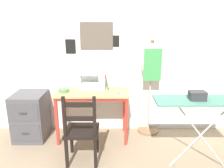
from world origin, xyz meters
name	(u,v)px	position (x,y,z in m)	size (l,w,h in m)	color
ground_plane	(91,146)	(0.00, 0.00, 0.00)	(14.00, 14.00, 0.00)	gray
wall_back	(92,50)	(0.00, 0.56, 1.28)	(10.00, 0.07, 2.55)	silver
sewing_table	(91,99)	(0.00, 0.23, 0.62)	(1.04, 0.49, 0.73)	tan
sewing_machine	(92,80)	(0.01, 0.37, 0.86)	(0.40, 0.16, 0.31)	silver
fabric_bowl	(63,90)	(-0.40, 0.23, 0.75)	(0.14, 0.14, 0.05)	#56895B
scissors	(120,93)	(0.40, 0.16, 0.73)	(0.11, 0.11, 0.01)	silver
thread_spool_near_machine	(107,89)	(0.23, 0.32, 0.75)	(0.04, 0.04, 0.04)	green
wooden_chair	(81,131)	(-0.08, -0.34, 0.42)	(0.40, 0.38, 0.90)	black
filing_cabinet	(30,116)	(-0.92, 0.26, 0.34)	(0.45, 0.51, 0.69)	#4C4C51
dress_form	(150,68)	(0.86, 0.43, 1.03)	(0.32, 0.32, 1.45)	#846647
ironing_board	(203,103)	(1.31, -0.45, 0.81)	(1.11, 0.35, 0.87)	#518E7A
storage_box	(196,95)	(1.22, -0.46, 0.91)	(0.18, 0.13, 0.10)	#333338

